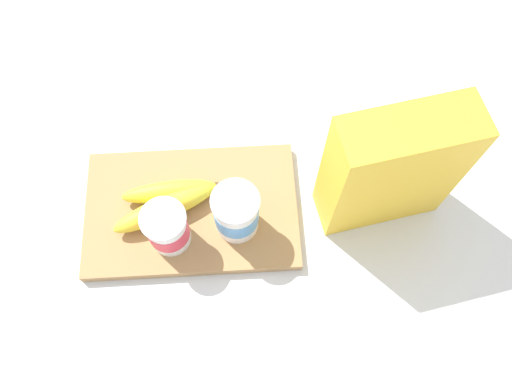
# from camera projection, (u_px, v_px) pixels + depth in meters

# --- Properties ---
(ground_plane) EXTENTS (2.40, 2.40, 0.00)m
(ground_plane) POSITION_uv_depth(u_px,v_px,m) (192.00, 212.00, 0.86)
(ground_plane) COLOR silver
(cutting_board) EXTENTS (0.35, 0.22, 0.02)m
(cutting_board) POSITION_uv_depth(u_px,v_px,m) (192.00, 210.00, 0.85)
(cutting_board) COLOR #A37A4C
(cutting_board) RESTS_ON ground_plane
(cereal_box) EXTENTS (0.21, 0.11, 0.25)m
(cereal_box) POSITION_uv_depth(u_px,v_px,m) (391.00, 170.00, 0.75)
(cereal_box) COLOR yellow
(cereal_box) RESTS_ON ground_plane
(yogurt_cup_front) EXTENTS (0.07, 0.07, 0.10)m
(yogurt_cup_front) POSITION_uv_depth(u_px,v_px,m) (236.00, 213.00, 0.78)
(yogurt_cup_front) COLOR white
(yogurt_cup_front) RESTS_ON cutting_board
(yogurt_cup_back) EXTENTS (0.07, 0.07, 0.09)m
(yogurt_cup_back) POSITION_uv_depth(u_px,v_px,m) (167.00, 228.00, 0.78)
(yogurt_cup_back) COLOR white
(yogurt_cup_back) RESTS_ON cutting_board
(banana_bunch) EXTENTS (0.18, 0.11, 0.04)m
(banana_bunch) POSITION_uv_depth(u_px,v_px,m) (168.00, 201.00, 0.82)
(banana_bunch) COLOR yellow
(banana_bunch) RESTS_ON cutting_board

